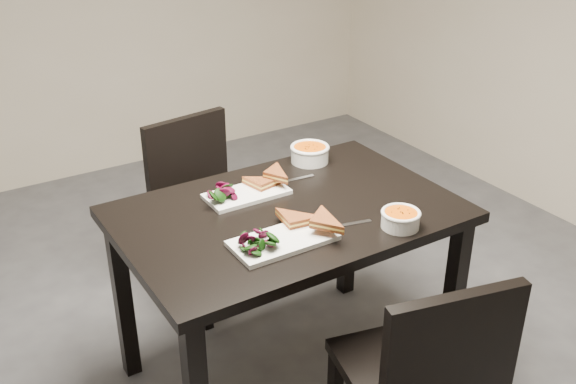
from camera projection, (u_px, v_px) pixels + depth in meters
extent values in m
cube|color=black|center=(288.00, 214.00, 2.36)|extent=(1.20, 0.80, 0.04)
cube|color=black|center=(453.00, 300.00, 2.53)|extent=(0.06, 0.06, 0.71)
cube|color=black|center=(123.00, 299.00, 2.53)|extent=(0.06, 0.06, 0.71)
cube|color=black|center=(348.00, 226.00, 3.04)|extent=(0.06, 0.06, 0.71)
cube|color=black|center=(412.00, 371.00, 2.07)|extent=(0.50, 0.50, 0.04)
cube|color=black|center=(427.00, 375.00, 2.37)|extent=(0.05, 0.05, 0.41)
cube|color=black|center=(452.00, 355.00, 1.81)|extent=(0.42, 0.13, 0.40)
cube|color=black|center=(213.00, 216.00, 2.98)|extent=(0.48, 0.48, 0.04)
cube|color=black|center=(205.00, 289.00, 2.85)|extent=(0.05, 0.05, 0.41)
cube|color=black|center=(269.00, 260.00, 3.06)|extent=(0.05, 0.05, 0.41)
cube|color=black|center=(162.00, 256.00, 3.09)|extent=(0.05, 0.05, 0.41)
cube|color=black|center=(224.00, 231.00, 3.30)|extent=(0.05, 0.05, 0.41)
cube|color=black|center=(187.00, 159.00, 3.01)|extent=(0.42, 0.10, 0.40)
cube|color=white|center=(283.00, 240.00, 2.14)|extent=(0.34, 0.17, 0.02)
cylinder|color=white|center=(400.00, 220.00, 2.23)|extent=(0.13, 0.13, 0.05)
cylinder|color=orange|center=(401.00, 215.00, 2.22)|extent=(0.11, 0.11, 0.02)
torus|color=white|center=(401.00, 213.00, 2.21)|extent=(0.14, 0.14, 0.01)
cube|color=silver|center=(347.00, 225.00, 2.25)|extent=(0.18, 0.05, 0.00)
cube|color=white|center=(247.00, 194.00, 2.45)|extent=(0.31, 0.15, 0.02)
cylinder|color=white|center=(310.00, 155.00, 2.72)|extent=(0.16, 0.16, 0.06)
cylinder|color=orange|center=(310.00, 149.00, 2.70)|extent=(0.13, 0.13, 0.02)
torus|color=white|center=(310.00, 147.00, 2.70)|extent=(0.16, 0.16, 0.02)
cube|color=silver|center=(293.00, 180.00, 2.57)|extent=(0.18, 0.03, 0.00)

